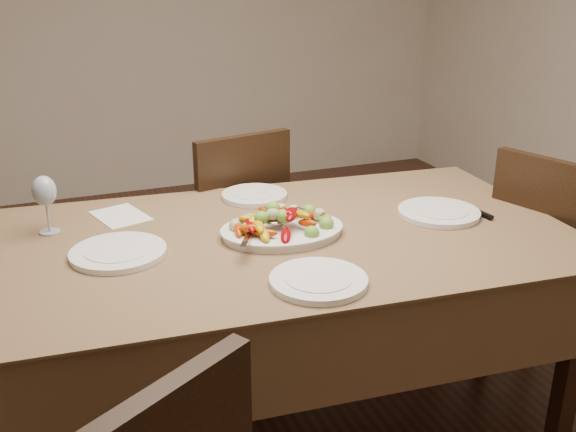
% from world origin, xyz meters
% --- Properties ---
extents(dining_table, '(1.92, 1.18, 0.76)m').
position_xyz_m(dining_table, '(0.14, 0.09, 0.38)').
color(dining_table, brown).
rests_on(dining_table, ground).
extents(chair_far, '(0.50, 0.50, 0.95)m').
position_xyz_m(chair_far, '(0.13, 0.84, 0.47)').
color(chair_far, black).
rests_on(chair_far, ground).
extents(chair_right, '(0.53, 0.53, 0.95)m').
position_xyz_m(chair_right, '(1.25, -0.00, 0.47)').
color(chair_right, black).
rests_on(chair_right, ground).
extents(serving_platter, '(0.41, 0.32, 0.02)m').
position_xyz_m(serving_platter, '(0.12, 0.08, 0.77)').
color(serving_platter, white).
rests_on(serving_platter, dining_table).
extents(roasted_vegetables, '(0.33, 0.24, 0.09)m').
position_xyz_m(roasted_vegetables, '(0.12, 0.08, 0.83)').
color(roasted_vegetables, '#770207').
rests_on(roasted_vegetables, serving_platter).
extents(serving_spoon, '(0.28, 0.18, 0.03)m').
position_xyz_m(serving_spoon, '(0.05, 0.05, 0.81)').
color(serving_spoon, '#9EA0A8').
rests_on(serving_spoon, serving_platter).
extents(plate_left, '(0.29, 0.29, 0.02)m').
position_xyz_m(plate_left, '(-0.39, 0.11, 0.77)').
color(plate_left, white).
rests_on(plate_left, dining_table).
extents(plate_right, '(0.28, 0.28, 0.02)m').
position_xyz_m(plate_right, '(0.69, 0.05, 0.77)').
color(plate_right, white).
rests_on(plate_right, dining_table).
extents(plate_far, '(0.24, 0.24, 0.02)m').
position_xyz_m(plate_far, '(0.15, 0.46, 0.77)').
color(plate_far, white).
rests_on(plate_far, dining_table).
extents(plate_near, '(0.27, 0.27, 0.02)m').
position_xyz_m(plate_near, '(0.09, -0.27, 0.77)').
color(plate_near, white).
rests_on(plate_near, dining_table).
extents(wine_glass, '(0.08, 0.08, 0.20)m').
position_xyz_m(wine_glass, '(-0.58, 0.37, 0.86)').
color(wine_glass, '#8C99A5').
rests_on(wine_glass, dining_table).
extents(menu_card, '(0.20, 0.24, 0.00)m').
position_xyz_m(menu_card, '(-0.34, 0.44, 0.76)').
color(menu_card, silver).
rests_on(menu_card, dining_table).
extents(table_knife, '(0.04, 0.20, 0.01)m').
position_xyz_m(table_knife, '(0.83, 0.03, 0.76)').
color(table_knife, '#9EA0A8').
rests_on(table_knife, dining_table).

